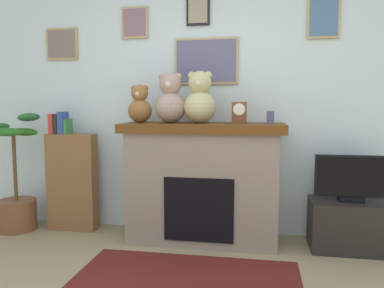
{
  "coord_description": "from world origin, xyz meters",
  "views": [
    {
      "loc": [
        0.45,
        -1.74,
        1.24
      ],
      "look_at": [
        -0.15,
        1.67,
        0.89
      ],
      "focal_mm": 35.81,
      "sensor_mm": 36.0,
      "label": 1
    }
  ],
  "objects_px": {
    "television": "(352,179)",
    "mantel_clock": "(239,113)",
    "potted_plant": "(16,196)",
    "teddy_bear_grey": "(170,100)",
    "candle_jar": "(270,117)",
    "tv_stand": "(350,225)",
    "fireplace": "(203,182)",
    "teddy_bear_cream": "(200,100)",
    "bookshelf": "(72,179)",
    "teddy_bear_brown": "(140,106)"
  },
  "relations": [
    {
      "from": "fireplace",
      "to": "television",
      "type": "distance_m",
      "value": 1.28
    },
    {
      "from": "candle_jar",
      "to": "teddy_bear_brown",
      "type": "xyz_separation_m",
      "value": [
        -1.18,
        -0.0,
        0.1
      ]
    },
    {
      "from": "fireplace",
      "to": "bookshelf",
      "type": "xyz_separation_m",
      "value": [
        -1.33,
        0.07,
        -0.03
      ]
    },
    {
      "from": "television",
      "to": "teddy_bear_cream",
      "type": "height_order",
      "value": "teddy_bear_cream"
    },
    {
      "from": "television",
      "to": "candle_jar",
      "type": "height_order",
      "value": "candle_jar"
    },
    {
      "from": "teddy_bear_brown",
      "to": "teddy_bear_grey",
      "type": "xyz_separation_m",
      "value": [
        0.29,
        -0.0,
        0.05
      ]
    },
    {
      "from": "potted_plant",
      "to": "teddy_bear_brown",
      "type": "height_order",
      "value": "teddy_bear_brown"
    },
    {
      "from": "bookshelf",
      "to": "teddy_bear_brown",
      "type": "distance_m",
      "value": 1.04
    },
    {
      "from": "candle_jar",
      "to": "fireplace",
      "type": "bearing_deg",
      "value": 178.28
    },
    {
      "from": "candle_jar",
      "to": "teddy_bear_cream",
      "type": "xyz_separation_m",
      "value": [
        -0.62,
        -0.0,
        0.15
      ]
    },
    {
      "from": "candle_jar",
      "to": "television",
      "type": "bearing_deg",
      "value": -0.8
    },
    {
      "from": "teddy_bear_brown",
      "to": "teddy_bear_cream",
      "type": "xyz_separation_m",
      "value": [
        0.56,
        -0.0,
        0.05
      ]
    },
    {
      "from": "tv_stand",
      "to": "teddy_bear_cream",
      "type": "bearing_deg",
      "value": 179.67
    },
    {
      "from": "television",
      "to": "mantel_clock",
      "type": "relative_size",
      "value": 3.18
    },
    {
      "from": "potted_plant",
      "to": "mantel_clock",
      "type": "bearing_deg",
      "value": 0.71
    },
    {
      "from": "tv_stand",
      "to": "teddy_bear_brown",
      "type": "xyz_separation_m",
      "value": [
        -1.86,
        0.01,
        1.02
      ]
    },
    {
      "from": "fireplace",
      "to": "candle_jar",
      "type": "relative_size",
      "value": 12.96
    },
    {
      "from": "fireplace",
      "to": "teddy_bear_cream",
      "type": "height_order",
      "value": "teddy_bear_cream"
    },
    {
      "from": "mantel_clock",
      "to": "teddy_bear_grey",
      "type": "xyz_separation_m",
      "value": [
        -0.62,
        0.0,
        0.11
      ]
    },
    {
      "from": "candle_jar",
      "to": "teddy_bear_grey",
      "type": "distance_m",
      "value": 0.9
    },
    {
      "from": "mantel_clock",
      "to": "teddy_bear_grey",
      "type": "bearing_deg",
      "value": 179.93
    },
    {
      "from": "tv_stand",
      "to": "mantel_clock",
      "type": "distance_m",
      "value": 1.36
    },
    {
      "from": "bookshelf",
      "to": "candle_jar",
      "type": "relative_size",
      "value": 10.53
    },
    {
      "from": "potted_plant",
      "to": "television",
      "type": "distance_m",
      "value": 3.15
    },
    {
      "from": "potted_plant",
      "to": "tv_stand",
      "type": "distance_m",
      "value": 3.14
    },
    {
      "from": "candle_jar",
      "to": "bookshelf",
      "type": "bearing_deg",
      "value": 177.27
    },
    {
      "from": "mantel_clock",
      "to": "teddy_bear_cream",
      "type": "distance_m",
      "value": 0.37
    },
    {
      "from": "fireplace",
      "to": "bookshelf",
      "type": "relative_size",
      "value": 1.23
    },
    {
      "from": "mantel_clock",
      "to": "tv_stand",
      "type": "bearing_deg",
      "value": -0.41
    },
    {
      "from": "teddy_bear_cream",
      "to": "fireplace",
      "type": "bearing_deg",
      "value": 30.92
    },
    {
      "from": "fireplace",
      "to": "candle_jar",
      "type": "height_order",
      "value": "candle_jar"
    },
    {
      "from": "tv_stand",
      "to": "teddy_bear_grey",
      "type": "distance_m",
      "value": 1.9
    },
    {
      "from": "potted_plant",
      "to": "teddy_bear_grey",
      "type": "distance_m",
      "value": 1.83
    },
    {
      "from": "potted_plant",
      "to": "teddy_bear_grey",
      "type": "relative_size",
      "value": 2.57
    },
    {
      "from": "teddy_bear_brown",
      "to": "potted_plant",
      "type": "bearing_deg",
      "value": -178.75
    },
    {
      "from": "potted_plant",
      "to": "teddy_bear_brown",
      "type": "distance_m",
      "value": 1.56
    },
    {
      "from": "television",
      "to": "teddy_bear_brown",
      "type": "height_order",
      "value": "teddy_bear_brown"
    },
    {
      "from": "bookshelf",
      "to": "candle_jar",
      "type": "height_order",
      "value": "candle_jar"
    },
    {
      "from": "mantel_clock",
      "to": "teddy_bear_brown",
      "type": "relative_size",
      "value": 0.55
    },
    {
      "from": "fireplace",
      "to": "teddy_bear_brown",
      "type": "xyz_separation_m",
      "value": [
        -0.59,
        -0.02,
        0.69
      ]
    },
    {
      "from": "potted_plant",
      "to": "tv_stand",
      "type": "xyz_separation_m",
      "value": [
        3.14,
        0.02,
        -0.14
      ]
    },
    {
      "from": "bookshelf",
      "to": "mantel_clock",
      "type": "height_order",
      "value": "mantel_clock"
    },
    {
      "from": "fireplace",
      "to": "teddy_bear_brown",
      "type": "relative_size",
      "value": 4.16
    },
    {
      "from": "tv_stand",
      "to": "fireplace",
      "type": "bearing_deg",
      "value": 178.84
    },
    {
      "from": "mantel_clock",
      "to": "television",
      "type": "bearing_deg",
      "value": -0.5
    },
    {
      "from": "bookshelf",
      "to": "candle_jar",
      "type": "distance_m",
      "value": 2.02
    },
    {
      "from": "mantel_clock",
      "to": "teddy_bear_brown",
      "type": "distance_m",
      "value": 0.91
    },
    {
      "from": "bookshelf",
      "to": "teddy_bear_grey",
      "type": "distance_m",
      "value": 1.29
    },
    {
      "from": "potted_plant",
      "to": "candle_jar",
      "type": "distance_m",
      "value": 2.58
    },
    {
      "from": "television",
      "to": "teddy_bear_cream",
      "type": "relative_size",
      "value": 1.31
    }
  ]
}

